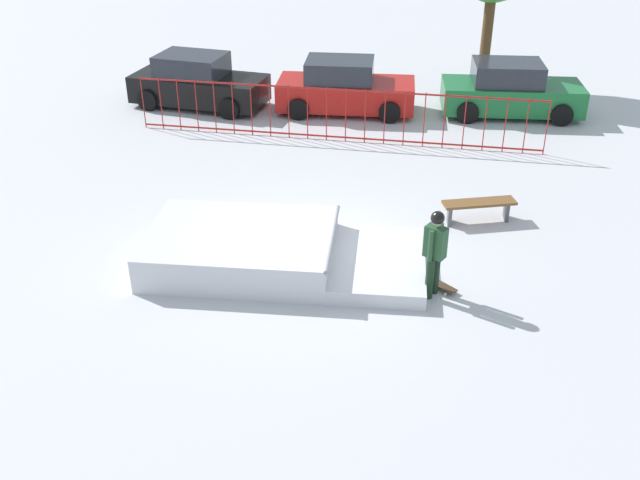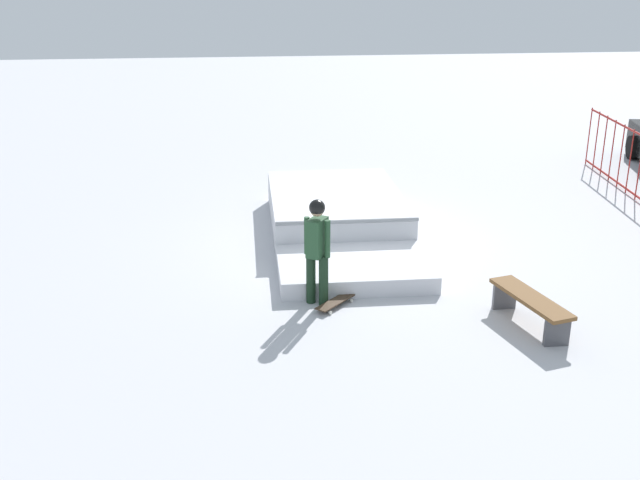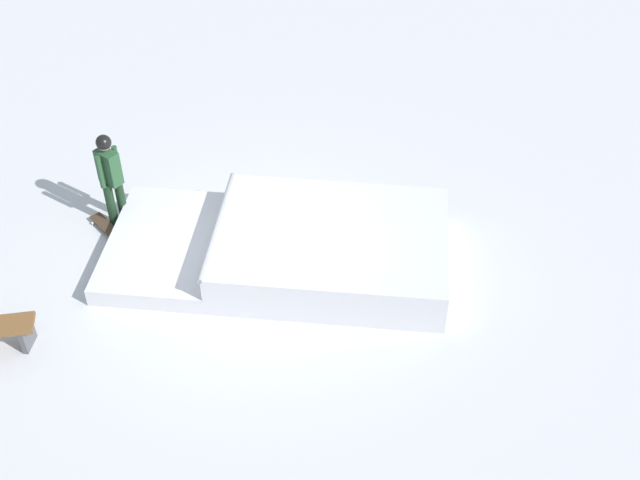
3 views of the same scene
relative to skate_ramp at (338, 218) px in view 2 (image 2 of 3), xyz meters
name	(u,v)px [view 2 (image 2 of 3)]	position (x,y,z in m)	size (l,w,h in m)	color
ground_plane	(360,248)	(0.86, 0.31, -0.32)	(60.00, 60.00, 0.00)	silver
skate_ramp	(338,218)	(0.00, 0.00, 0.00)	(5.42, 2.64, 0.74)	silver
skater	(317,244)	(3.22, -0.75, 0.69)	(0.44, 0.39, 1.73)	black
skateboard	(335,302)	(3.36, -0.48, -0.24)	(0.72, 0.70, 0.09)	#3F2D1E
park_bench	(530,304)	(4.34, 2.29, 0.04)	(1.65, 0.79, 0.48)	brown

